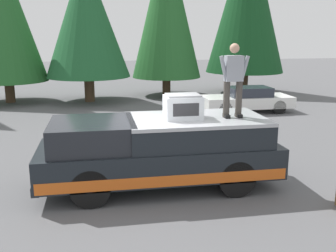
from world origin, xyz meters
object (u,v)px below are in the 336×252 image
(pickup_truck, at_px, (159,151))
(compressor_unit, at_px, (183,107))
(person_on_truck_bed, at_px, (233,78))
(parked_car_white, at_px, (247,99))

(pickup_truck, bearing_deg, compressor_unit, -95.54)
(pickup_truck, xyz_separation_m, compressor_unit, (-0.05, -0.54, 1.05))
(person_on_truck_bed, bearing_deg, parked_car_white, -23.95)
(compressor_unit, relative_size, person_on_truck_bed, 0.50)
(pickup_truck, height_order, parked_car_white, pickup_truck)
(person_on_truck_bed, bearing_deg, pickup_truck, 86.05)
(pickup_truck, height_order, person_on_truck_bed, person_on_truck_bed)
(person_on_truck_bed, distance_m, parked_car_white, 9.43)
(pickup_truck, distance_m, parked_car_white, 9.94)
(pickup_truck, relative_size, compressor_unit, 6.60)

